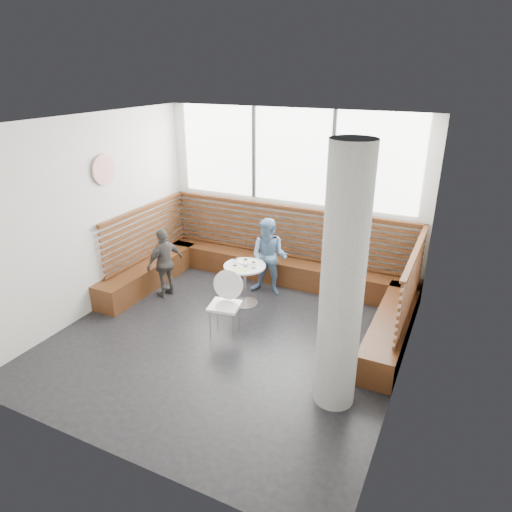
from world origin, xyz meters
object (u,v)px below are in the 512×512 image
at_px(child_back, 269,257).
at_px(child_left, 165,263).
at_px(cafe_chair, 227,298).
at_px(concrete_column, 342,284).
at_px(adult_man, 340,279).
at_px(cafe_table, 245,277).

distance_m(child_back, child_left, 1.86).
relative_size(cafe_chair, child_left, 0.78).
xyz_separation_m(concrete_column, child_left, (-3.56, 1.42, -0.97)).
xyz_separation_m(concrete_column, cafe_chair, (-1.96, 0.81, -1.02)).
relative_size(concrete_column, child_back, 2.27).
bearing_deg(adult_man, child_back, 84.01).
height_order(cafe_table, adult_man, adult_man).
height_order(cafe_chair, child_left, child_left).
distance_m(cafe_chair, child_back, 1.49).
distance_m(concrete_column, cafe_table, 2.93).
height_order(cafe_table, child_back, child_back).
bearing_deg(cafe_table, child_back, 71.07).
bearing_deg(concrete_column, child_back, 130.03).
bearing_deg(adult_man, child_left, 111.45).
xyz_separation_m(child_back, child_left, (-1.64, -0.87, -0.08)).
bearing_deg(cafe_chair, child_back, 77.91).
bearing_deg(child_back, cafe_chair, -97.07).
bearing_deg(concrete_column, adult_man, 105.27).
relative_size(concrete_column, cafe_chair, 3.24).
distance_m(concrete_column, adult_man, 1.90).
relative_size(adult_man, child_left, 1.32).
xyz_separation_m(concrete_column, child_back, (-1.92, 2.29, -0.89)).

